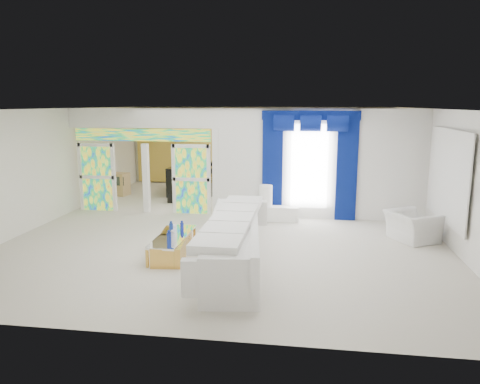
% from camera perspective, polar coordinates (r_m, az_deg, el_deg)
% --- Properties ---
extents(floor, '(12.00, 12.00, 0.00)m').
position_cam_1_polar(floor, '(12.06, -0.60, -4.02)').
color(floor, '#B7AF9E').
rests_on(floor, ground).
extents(dividing_wall, '(5.70, 0.18, 3.00)m').
position_cam_1_polar(dividing_wall, '(12.62, 9.81, 3.44)').
color(dividing_wall, white).
rests_on(dividing_wall, ground).
extents(dividing_header, '(4.30, 0.18, 0.55)m').
position_cam_1_polar(dividing_header, '(13.35, -12.27, 9.04)').
color(dividing_header, white).
rests_on(dividing_header, dividing_wall).
extents(stained_panel_left, '(0.95, 0.04, 2.00)m').
position_cam_1_polar(stained_panel_left, '(14.07, -17.43, 1.80)').
color(stained_panel_left, '#994C3F').
rests_on(stained_panel_left, ground).
extents(stained_panel_right, '(0.95, 0.04, 2.00)m').
position_cam_1_polar(stained_panel_right, '(13.09, -6.11, 1.60)').
color(stained_panel_right, '#994C3F').
rests_on(stained_panel_right, ground).
extents(stained_transom, '(4.00, 0.05, 0.35)m').
position_cam_1_polar(stained_transom, '(13.38, -12.19, 7.00)').
color(stained_transom, '#994C3F').
rests_on(stained_transom, dividing_header).
extents(window_pane, '(1.00, 0.02, 2.30)m').
position_cam_1_polar(window_pane, '(12.53, 8.67, 3.19)').
color(window_pane, white).
rests_on(window_pane, dividing_wall).
extents(blue_drape_left, '(0.55, 0.10, 2.80)m').
position_cam_1_polar(blue_drape_left, '(12.54, 4.08, 3.06)').
color(blue_drape_left, '#040C4D').
rests_on(blue_drape_left, ground).
extents(blue_drape_right, '(0.55, 0.10, 2.80)m').
position_cam_1_polar(blue_drape_right, '(12.55, 13.23, 2.81)').
color(blue_drape_right, '#040C4D').
rests_on(blue_drape_right, ground).
extents(blue_pelmet, '(2.60, 0.12, 0.25)m').
position_cam_1_polar(blue_pelmet, '(12.39, 8.85, 9.46)').
color(blue_pelmet, '#040C4D').
rests_on(blue_pelmet, dividing_wall).
extents(wall_mirror, '(0.04, 2.70, 1.90)m').
position_cam_1_polar(wall_mirror, '(11.09, 24.64, 1.82)').
color(wall_mirror, white).
rests_on(wall_mirror, ground).
extents(gold_curtains, '(9.70, 0.12, 2.90)m').
position_cam_1_polar(gold_curtains, '(17.58, 2.36, 5.69)').
color(gold_curtains, gold).
rests_on(gold_curtains, ground).
extents(white_sofa, '(1.46, 4.49, 0.84)m').
position_cam_1_polar(white_sofa, '(9.09, -0.77, -6.31)').
color(white_sofa, silver).
rests_on(white_sofa, ground).
extents(coffee_table, '(0.79, 1.82, 0.39)m').
position_cam_1_polar(coffee_table, '(9.73, -8.42, -6.64)').
color(coffee_table, gold).
rests_on(coffee_table, ground).
extents(console_table, '(1.20, 0.47, 0.39)m').
position_cam_1_polar(console_table, '(12.38, 4.59, -2.72)').
color(console_table, white).
rests_on(console_table, ground).
extents(table_lamp, '(0.36, 0.36, 0.58)m').
position_cam_1_polar(table_lamp, '(12.30, 3.23, -0.48)').
color(table_lamp, white).
rests_on(table_lamp, console_table).
extents(armchair, '(1.29, 1.34, 0.67)m').
position_cam_1_polar(armchair, '(11.27, 20.72, -4.05)').
color(armchair, silver).
rests_on(armchair, ground).
extents(grand_piano, '(1.51, 1.97, 0.99)m').
position_cam_1_polar(grand_piano, '(16.19, -5.69, 1.59)').
color(grand_piano, black).
rests_on(grand_piano, ground).
extents(piano_bench, '(0.94, 0.38, 0.31)m').
position_cam_1_polar(piano_bench, '(14.73, -7.15, -0.72)').
color(piano_bench, black).
rests_on(piano_bench, ground).
extents(tv_console, '(0.62, 0.58, 0.78)m').
position_cam_1_polar(tv_console, '(16.28, -14.77, 0.96)').
color(tv_console, tan).
rests_on(tv_console, ground).
extents(chandelier, '(0.60, 0.60, 0.60)m').
position_cam_1_polar(chandelier, '(15.47, -7.20, 9.16)').
color(chandelier, gold).
rests_on(chandelier, ceiling).
extents(decanters, '(0.21, 1.07, 0.30)m').
position_cam_1_polar(decanters, '(9.59, -8.37, -5.06)').
color(decanters, white).
rests_on(decanters, coffee_table).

